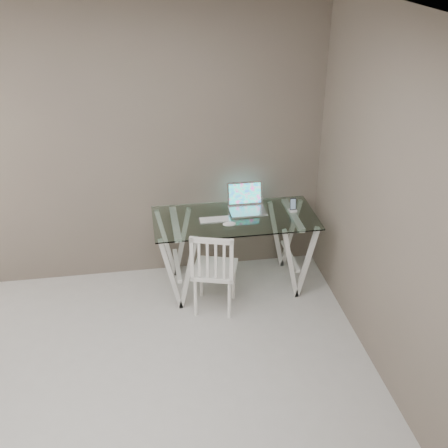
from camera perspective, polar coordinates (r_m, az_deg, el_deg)
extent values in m
cube|color=white|center=(2.70, -15.43, 18.09)|extent=(4.00, 4.50, 0.02)
cube|color=#665A50|center=(5.23, -11.62, 7.75)|extent=(4.00, 0.02, 2.70)
cube|color=#665A50|center=(3.64, 20.80, -3.11)|extent=(0.02, 4.50, 2.70)
cube|color=silver|center=(5.15, 1.11, 0.61)|extent=(1.50, 0.70, 0.01)
cube|color=silver|center=(5.28, -4.82, -3.46)|extent=(0.24, 0.62, 0.72)
cube|color=silver|center=(5.45, 6.78, -2.48)|extent=(0.24, 0.62, 0.72)
cube|color=white|center=(5.03, -0.94, -4.63)|extent=(0.47, 0.47, 0.04)
cylinder|color=white|center=(5.04, -2.90, -7.44)|extent=(0.03, 0.03, 0.38)
cylinder|color=white|center=(5.00, 0.56, -7.72)|extent=(0.03, 0.03, 0.38)
cylinder|color=white|center=(5.29, -2.32, -5.54)|extent=(0.03, 0.03, 0.38)
cylinder|color=white|center=(5.25, 0.97, -5.78)|extent=(0.03, 0.03, 0.38)
cube|color=white|center=(4.77, -1.27, -3.64)|extent=(0.37, 0.13, 0.42)
cube|color=silver|center=(5.26, 2.41, 1.33)|extent=(0.34, 0.23, 0.01)
cube|color=#19D899|center=(5.33, 2.13, 3.13)|extent=(0.34, 0.06, 0.22)
cube|color=silver|center=(5.10, -0.98, 0.43)|extent=(0.29, 0.12, 0.01)
ellipsoid|color=silver|center=(5.00, 0.54, 0.00)|extent=(0.12, 0.07, 0.04)
cube|color=white|center=(5.30, 7.01, 1.37)|extent=(0.07, 0.07, 0.02)
cube|color=black|center=(5.28, 7.02, 2.04)|extent=(0.06, 0.03, 0.11)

